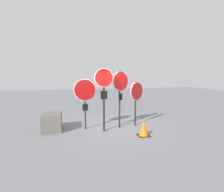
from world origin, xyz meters
TOP-DOWN VIEW (x-y plane):
  - ground_plane at (0.00, 0.00)m, footprint 40.00×40.00m
  - stop_sign_0 at (-1.19, 0.08)m, footprint 0.95×0.13m
  - stop_sign_1 at (-0.45, -0.38)m, footprint 0.79×0.17m
  - stop_sign_2 at (0.35, -0.08)m, footprint 0.81×0.40m
  - stop_sign_3 at (1.16, 0.03)m, footprint 0.76×0.45m
  - traffic_cone_0 at (0.96, -1.27)m, footprint 0.46×0.46m
  - storage_crate at (-2.60, 0.27)m, footprint 0.80×0.96m

SIDE VIEW (x-z plane):
  - ground_plane at x=0.00m, z-range 0.00..0.00m
  - traffic_cone_0 at x=0.96m, z-range 0.00..0.61m
  - storage_crate at x=-2.60m, z-range 0.00..0.76m
  - stop_sign_3 at x=1.16m, z-range 0.44..2.52m
  - stop_sign_0 at x=-1.19m, z-range 0.49..2.72m
  - stop_sign_2 at x=0.35m, z-range 0.54..3.13m
  - stop_sign_1 at x=-0.45m, z-range 0.51..3.18m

